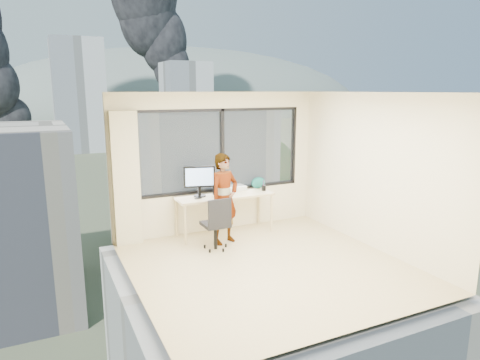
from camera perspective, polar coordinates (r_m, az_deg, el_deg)
floor at (r=6.66m, az=3.77°, el=-11.37°), size 4.00×4.00×0.01m
ceiling at (r=6.11m, az=4.11°, el=11.62°), size 4.00×4.00×0.01m
wall_front at (r=4.67m, az=16.04°, el=-5.10°), size 4.00×0.01×2.60m
wall_left at (r=5.58m, az=-14.31°, el=-2.25°), size 0.01×4.00×2.60m
wall_right at (r=7.43m, az=17.52°, el=1.06°), size 0.01×4.00×2.60m
window_wall at (r=8.01m, az=-2.75°, el=4.00°), size 3.30×0.16×1.55m
curtain at (r=7.47m, az=-14.99°, el=0.09°), size 0.45×0.14×2.30m
desk at (r=7.93m, az=-2.05°, el=-4.59°), size 1.80×0.60×0.75m
chair at (r=7.15m, az=-3.32°, el=-5.71°), size 0.48×0.48×0.93m
person at (r=7.37m, az=-2.09°, el=-2.53°), size 0.67×0.55×1.58m
monitor at (r=7.67m, az=-5.44°, el=-0.15°), size 0.57×0.26×0.56m
game_console at (r=8.19m, az=-0.60°, el=-1.03°), size 0.36×0.30×0.08m
laptop at (r=7.78m, az=-2.33°, el=-1.28°), size 0.34×0.36×0.20m
cellphone at (r=7.58m, az=-5.63°, el=-2.43°), size 0.13×0.06×0.01m
pen_cup at (r=8.14m, az=3.19°, el=-1.06°), size 0.10×0.10×0.10m
handbag at (r=8.32m, az=2.44°, el=-0.36°), size 0.32×0.23×0.22m
exterior_ground at (r=126.46m, az=-23.84°, el=3.40°), size 400.00×400.00×0.04m
near_bldg_b at (r=46.65m, az=-6.18°, el=1.24°), size 14.00×13.00×16.00m
near_bldg_c at (r=48.32m, az=18.76°, el=-2.61°), size 12.00×10.00×10.00m
far_tower_b at (r=125.82m, az=-20.73°, el=10.48°), size 13.00×13.00×30.00m
far_tower_c at (r=153.09m, az=-7.23°, el=10.52°), size 15.00×15.00×26.00m
hill_b at (r=341.65m, az=-7.91°, el=9.07°), size 300.00×220.00×96.00m
tree_b at (r=27.21m, az=-8.02°, el=-14.64°), size 7.60×7.60×9.00m
tree_c at (r=53.05m, az=3.41°, el=-0.71°), size 8.40×8.40×10.00m
smoke_plume_b at (r=186.27m, az=-7.44°, el=19.40°), size 30.00×18.00×70.00m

